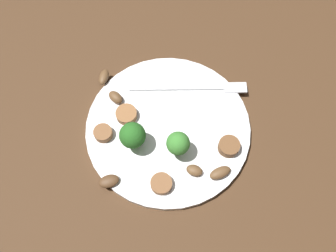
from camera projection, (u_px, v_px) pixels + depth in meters
The scene contains 14 objects.
ground_plane at pixel (168, 129), 0.50m from camera, with size 1.40×1.40×0.00m, color #422B19.
plate at pixel (168, 128), 0.50m from camera, with size 0.24×0.24×0.01m, color white.
fork at pixel (197, 88), 0.52m from camera, with size 0.18×0.04×0.00m.
broccoli_floret_0 at pixel (133, 135), 0.45m from camera, with size 0.04×0.04×0.05m.
broccoli_floret_1 at pixel (178, 144), 0.45m from camera, with size 0.03×0.03×0.05m.
sausage_slice_0 at pixel (229, 146), 0.47m from camera, with size 0.03×0.03×0.01m, color brown.
sausage_slice_1 at pixel (103, 135), 0.48m from camera, with size 0.03×0.03×0.01m, color brown.
sausage_slice_2 at pixel (126, 114), 0.49m from camera, with size 0.03×0.03×0.01m, color brown.
sausage_slice_3 at pixel (161, 184), 0.45m from camera, with size 0.03×0.03×0.01m, color brown.
mushroom_0 at pixel (116, 97), 0.51m from camera, with size 0.02×0.02×0.01m, color brown.
mushroom_1 at pixel (220, 173), 0.46m from camera, with size 0.03×0.02×0.01m, color brown.
mushroom_2 at pixel (109, 181), 0.45m from camera, with size 0.03×0.02×0.01m, color #4C331E.
mushroom_3 at pixel (194, 170), 0.46m from camera, with size 0.02×0.02×0.01m, color brown.
mushroom_4 at pixel (104, 77), 0.52m from camera, with size 0.03×0.01×0.01m, color brown.
Camera 1 is at (-0.03, -0.20, 0.46)m, focal length 36.19 mm.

